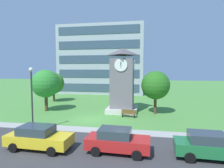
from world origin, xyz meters
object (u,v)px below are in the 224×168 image
at_px(clock_tower, 122,84).
at_px(parked_car_red, 117,140).
at_px(park_bench, 129,113).
at_px(tree_streetside, 46,84).
at_px(tree_by_building, 156,85).
at_px(parked_car_yellow, 39,137).
at_px(parked_car_green, 210,146).
at_px(tree_near_tower, 54,83).
at_px(street_lamp, 32,92).

relative_size(clock_tower, parked_car_red, 1.94).
distance_m(park_bench, tree_streetside, 12.06).
relative_size(tree_by_building, parked_car_yellow, 1.17).
height_order(clock_tower, tree_streetside, clock_tower).
relative_size(park_bench, tree_by_building, 0.33).
xyz_separation_m(park_bench, parked_car_green, (6.07, -9.55, 0.40)).
relative_size(tree_by_building, tree_near_tower, 1.07).
bearing_deg(tree_by_building, tree_near_tower, 160.43).
height_order(park_bench, tree_near_tower, tree_near_tower).
height_order(parked_car_yellow, parked_car_red, same).
distance_m(street_lamp, tree_by_building, 14.74).
bearing_deg(tree_streetside, tree_by_building, 4.08).
bearing_deg(parked_car_yellow, tree_near_tower, 114.52).
xyz_separation_m(tree_streetside, parked_car_green, (17.58, -10.87, -2.93)).
bearing_deg(parked_car_green, tree_near_tower, 138.15).
bearing_deg(tree_streetside, parked_car_green, -31.72).
bearing_deg(tree_by_building, parked_car_green, -76.69).
distance_m(street_lamp, tree_near_tower, 16.55).
height_order(street_lamp, parked_car_green, street_lamp).
xyz_separation_m(park_bench, tree_near_tower, (-14.14, 8.55, 2.84)).
height_order(tree_by_building, parked_car_green, tree_by_building).
relative_size(tree_streetside, parked_car_yellow, 1.21).
distance_m(clock_tower, tree_streetside, 10.50).
relative_size(clock_tower, tree_near_tower, 1.65).
relative_size(street_lamp, parked_car_green, 1.32).
height_order(clock_tower, park_bench, clock_tower).
xyz_separation_m(clock_tower, street_lamp, (-7.10, -9.67, -0.09)).
bearing_deg(tree_by_building, street_lamp, -141.04).
xyz_separation_m(street_lamp, parked_car_yellow, (2.58, -3.21, -2.81)).
height_order(street_lamp, tree_by_building, street_lamp).
bearing_deg(clock_tower, park_bench, -68.08).
bearing_deg(clock_tower, parked_car_yellow, -109.33).
bearing_deg(parked_car_yellow, street_lamp, 128.77).
height_order(park_bench, tree_streetside, tree_streetside).
relative_size(street_lamp, tree_by_building, 1.07).
relative_size(tree_near_tower, parked_car_green, 1.15).
distance_m(clock_tower, street_lamp, 11.99).
bearing_deg(street_lamp, parked_car_green, -10.53).
bearing_deg(tree_near_tower, park_bench, -31.17).
xyz_separation_m(street_lamp, tree_by_building, (11.46, 9.27, 0.04)).
relative_size(street_lamp, tree_near_tower, 1.15).
bearing_deg(clock_tower, street_lamp, -126.28).
xyz_separation_m(tree_near_tower, parked_car_red, (14.21, -18.28, -2.45)).
xyz_separation_m(clock_tower, parked_car_green, (7.18, -12.32, -2.91)).
bearing_deg(parked_car_red, parked_car_yellow, -176.16).
height_order(tree_by_building, tree_streetside, tree_streetside).
distance_m(tree_by_building, parked_car_red, 12.83).
relative_size(tree_by_building, parked_car_red, 1.26).
height_order(clock_tower, parked_car_green, clock_tower).
bearing_deg(parked_car_yellow, tree_streetside, 117.24).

